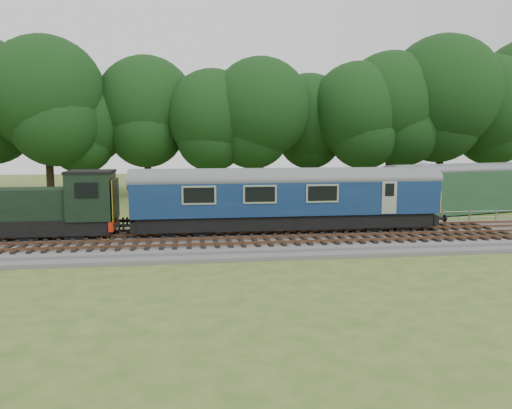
{
  "coord_description": "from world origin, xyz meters",
  "views": [
    {
      "loc": [
        -1.38,
        -27.49,
        5.81
      ],
      "look_at": [
        2.55,
        1.4,
        2.0
      ],
      "focal_mm": 35.0,
      "sensor_mm": 36.0,
      "label": 1
    }
  ],
  "objects": [
    {
      "name": "parked_coach",
      "position": [
        20.58,
        9.18,
        2.17
      ],
      "size": [
        15.26,
        6.42,
        3.86
      ],
      "rotation": [
        0.0,
        0.0,
        0.26
      ],
      "color": "#1B3C26",
      "rests_on": "ground"
    },
    {
      "name": "worker",
      "position": [
        -6.01,
        0.46,
        1.22
      ],
      "size": [
        0.72,
        0.56,
        1.75
      ],
      "primitive_type": "imported",
      "rotation": [
        0.0,
        0.0,
        0.25
      ],
      "color": "#F6520C",
      "rests_on": "ballast"
    },
    {
      "name": "fence",
      "position": [
        0.0,
        4.5,
        0.0
      ],
      "size": [
        64.0,
        0.12,
        1.0
      ],
      "primitive_type": null,
      "color": "#6B6054",
      "rests_on": "ground"
    },
    {
      "name": "ballast",
      "position": [
        0.0,
        0.0,
        0.17
      ],
      "size": [
        70.0,
        7.0,
        0.35
      ],
      "primitive_type": "cube",
      "color": "#4C4C4F",
      "rests_on": "ground"
    },
    {
      "name": "track_south",
      "position": [
        0.0,
        -1.6,
        0.42
      ],
      "size": [
        67.2,
        2.4,
        0.21
      ],
      "color": "black",
      "rests_on": "ballast"
    },
    {
      "name": "ground",
      "position": [
        0.0,
        0.0,
        0.0
      ],
      "size": [
        120.0,
        120.0,
        0.0
      ],
      "primitive_type": "plane",
      "color": "#3C5E22",
      "rests_on": "ground"
    },
    {
      "name": "tree_line",
      "position": [
        0.0,
        22.0,
        0.0
      ],
      "size": [
        70.0,
        8.0,
        18.0
      ],
      "primitive_type": null,
      "color": "black",
      "rests_on": "ground"
    },
    {
      "name": "track_north",
      "position": [
        0.0,
        1.4,
        0.42
      ],
      "size": [
        67.2,
        2.4,
        0.21
      ],
      "color": "black",
      "rests_on": "ballast"
    },
    {
      "name": "shed",
      "position": [
        19.47,
        12.64,
        1.29
      ],
      "size": [
        4.1,
        4.1,
        2.54
      ],
      "rotation": [
        0.0,
        0.0,
        -0.41
      ],
      "color": "#1B3C26",
      "rests_on": "ground"
    },
    {
      "name": "shunter_loco",
      "position": [
        -9.54,
        1.4,
        1.97
      ],
      "size": [
        8.91,
        2.6,
        3.38
      ],
      "color": "black",
      "rests_on": "ground"
    },
    {
      "name": "dmu_railcar",
      "position": [
        4.39,
        1.4,
        2.61
      ],
      "size": [
        18.05,
        2.86,
        3.88
      ],
      "color": "black",
      "rests_on": "ground"
    }
  ]
}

